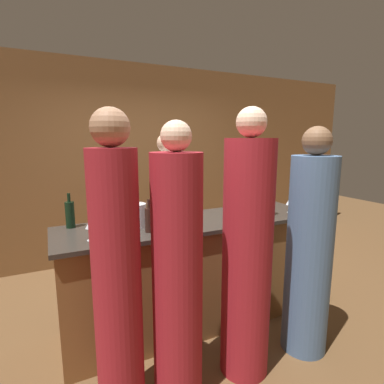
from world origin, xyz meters
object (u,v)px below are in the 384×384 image
guest_2 (309,251)px  wine_bottle_0 (271,203)px  ice_bucket (137,215)px  guest_0 (247,256)px  bartender (167,217)px  wine_bottle_2 (149,219)px  guest_3 (117,278)px  guest_1 (177,277)px  wine_bottle_1 (70,214)px

guest_2 → wine_bottle_0: guest_2 is taller
ice_bucket → guest_0: bearing=-51.9°
bartender → wine_bottle_2: size_ratio=6.72×
guest_0 → wine_bottle_0: 0.94m
wine_bottle_2 → ice_bucket: size_ratio=1.35×
guest_0 → guest_3: guest_0 is taller
wine_bottle_0 → wine_bottle_2: size_ratio=1.08×
guest_3 → wine_bottle_0: bearing=18.4°
guest_1 → wine_bottle_0: size_ratio=6.40×
guest_0 → wine_bottle_2: 0.82m
bartender → wine_bottle_2: bearing=61.2°
bartender → guest_1: size_ratio=0.97×
bartender → guest_2: size_ratio=0.98×
guest_1 → guest_0: bearing=0.5°
guest_1 → wine_bottle_0: 1.41m
bartender → wine_bottle_2: bartender is taller
wine_bottle_1 → ice_bucket: 0.56m
guest_0 → guest_1: size_ratio=1.06×
wine_bottle_0 → ice_bucket: (-1.30, 0.18, -0.02)m
guest_0 → wine_bottle_0: size_ratio=6.75×
guest_2 → ice_bucket: (-1.20, 0.79, 0.25)m
guest_1 → wine_bottle_1: (-0.56, 0.99, 0.25)m
guest_0 → guest_1: (-0.55, -0.00, -0.05)m
wine_bottle_1 → guest_0: bearing=-41.5°
guest_2 → ice_bucket: guest_2 is taller
wine_bottle_1 → guest_3: bearing=-78.7°
bartender → wine_bottle_1: size_ratio=6.10×
guest_0 → guest_2: size_ratio=1.06×
guest_2 → wine_bottle_1: (-1.71, 1.00, 0.27)m
guest_3 → wine_bottle_1: (-0.19, 0.94, 0.21)m
guest_2 → guest_3: guest_3 is taller
wine_bottle_0 → ice_bucket: bearing=172.1°
guest_3 → ice_bucket: bearing=65.7°
guest_3 → ice_bucket: guest_3 is taller
wine_bottle_2 → wine_bottle_0: bearing=0.3°
wine_bottle_2 → guest_0: bearing=-46.6°
wine_bottle_0 → guest_2: bearing=-99.8°
wine_bottle_1 → bartender: bearing=26.0°
guest_0 → guest_3: size_ratio=1.02×
guest_0 → wine_bottle_1: 1.50m
wine_bottle_0 → wine_bottle_1: bearing=167.6°
guest_2 → guest_0: bearing=177.9°
guest_0 → ice_bucket: (-0.60, 0.76, 0.19)m
guest_1 → guest_2: (1.15, -0.02, -0.01)m
guest_0 → wine_bottle_0: guest_0 is taller
guest_2 → guest_3: (-1.52, 0.07, 0.06)m
guest_0 → wine_bottle_2: (-0.55, 0.58, 0.20)m
guest_2 → ice_bucket: bearing=146.7°
ice_bucket → guest_3: bearing=-114.3°
bartender → wine_bottle_0: (0.74, -0.92, 0.27)m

